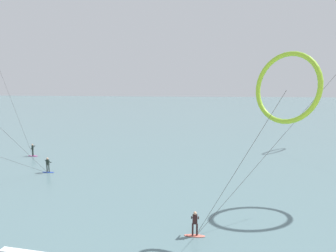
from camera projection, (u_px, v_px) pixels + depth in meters
The scene contains 5 objects.
sea_water at pixel (196, 110), 111.16m from camera, with size 400.00×200.00×0.08m, color slate.
surfer_cobalt at pixel (48, 166), 34.15m from camera, with size 1.40×0.63×1.70m.
surfer_magenta at pixel (33, 151), 41.68m from camera, with size 1.40×0.65×1.70m.
surfer_coral at pixel (195, 225), 20.03m from camera, with size 1.40×0.58×1.70m.
kite_lime at pixel (287, 88), 18.05m from camera, with size 7.10×3.65×11.95m.
Camera 1 is at (3.17, -5.12, 10.15)m, focal length 32.70 mm.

